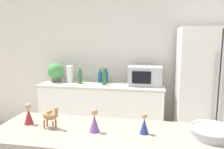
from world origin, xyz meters
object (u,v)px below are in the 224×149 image
Objects in this scene: microwave at (145,75)px; back_bottle_3 at (80,75)px; back_bottle_2 at (100,75)px; wise_man_figurine_purple at (94,122)px; camel_figurine at (50,115)px; wise_man_figurine_blue at (29,115)px; back_bottle_0 at (106,75)px; potted_plant at (56,72)px; back_bottle_1 at (104,76)px; fruit_bowl at (212,131)px; refrigerator at (210,91)px; wise_man_figurine_crimson at (144,125)px; paper_towel_roll at (70,74)px.

microwave is 0.98m from back_bottle_3.
wise_man_figurine_purple is (0.44, -2.02, 0.06)m from back_bottle_2.
camel_figurine is 1.03× the size of wise_man_figurine_blue.
microwave is 1.87× the size of back_bottle_0.
potted_plant is 1.10× the size of back_bottle_3.
fruit_bowl is at bearing -59.86° from back_bottle_1.
refrigerator reaches higher than camel_figurine.
back_bottle_0 is 1.72× the size of wise_man_figurine_purple.
back_bottle_3 is (0.43, -0.07, -0.03)m from potted_plant.
wise_man_figurine_crimson reaches higher than back_bottle_2.
refrigerator is 1.50m from back_bottle_1.
refrigerator is at bearing 58.44° from wise_man_figurine_purple.
camel_figurine is (-1.44, -1.86, 0.23)m from refrigerator.
back_bottle_3 is 2.11m from wise_man_figurine_crimson.
wise_man_figurine_crimson is at bearing 5.24° from wise_man_figurine_purple.
back_bottle_1 is 2.08m from fruit_bowl.
back_bottle_0 is 0.14m from back_bottle_1.
wise_man_figurine_blue is at bearing 174.76° from wise_man_figurine_purple.
refrigerator is 6.43× the size of back_bottle_3.
paper_towel_roll reaches higher than camel_figurine.
wise_man_figurine_purple is (-0.25, -1.95, 0.03)m from microwave.
potted_plant is 0.61× the size of microwave.
camel_figurine is (0.15, -2.01, 0.08)m from back_bottle_2.
wise_man_figurine_blue is at bearing -70.46° from potted_plant.
back_bottle_1 is at bearing 91.61° from camel_figurine.
back_bottle_1 is 1.93× the size of wise_man_figurine_purple.
potted_plant is 1.98× the size of camel_figurine.
back_bottle_1 is 1.07× the size of back_bottle_3.
fruit_bowl is (0.45, -1.90, -0.01)m from microwave.
back_bottle_2 is (-0.10, 0.03, -0.01)m from back_bottle_0.
potted_plant reaches higher than back_bottle_0.
wise_man_figurine_blue is (-0.13, -1.95, 0.04)m from back_bottle_0.
microwave reaches higher than paper_towel_roll.
back_bottle_0 is 0.89× the size of back_bottle_1.
microwave is 1.86× the size of fruit_bowl.
back_bottle_3 reaches higher than back_bottle_0.
back_bottle_0 is at bearing 2.91° from potted_plant.
wise_man_figurine_blue is (-0.13, -1.81, 0.03)m from back_bottle_1.
wise_man_figurine_crimson is 0.31m from wise_man_figurine_purple.
back_bottle_2 is at bearing 110.59° from wise_man_figurine_crimson.
back_bottle_0 reaches higher than wise_man_figurine_blue.
wise_man_figurine_purple is at bearing -121.56° from refrigerator.
wise_man_figurine_blue is 0.97× the size of wise_man_figurine_purple.
wise_man_figurine_blue reaches higher than wise_man_figurine_crimson.
back_bottle_3 reaches higher than wise_man_figurine_purple.
refrigerator is at bearing 65.41° from wise_man_figurine_crimson.
back_bottle_3 is at bearing 119.11° from wise_man_figurine_crimson.
back_bottle_3 is at bearing -153.18° from back_bottle_2.
refrigerator is 11.62× the size of camel_figurine.
camel_figurine is at bearing -13.01° from wise_man_figurine_blue.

